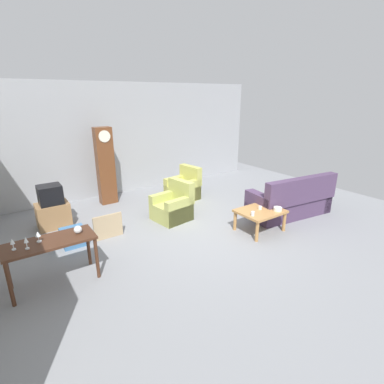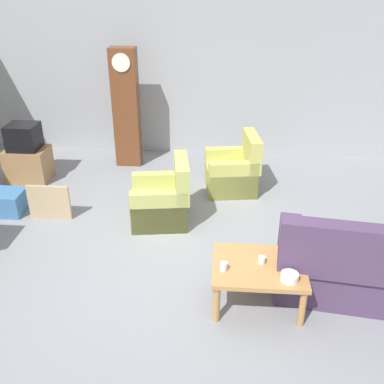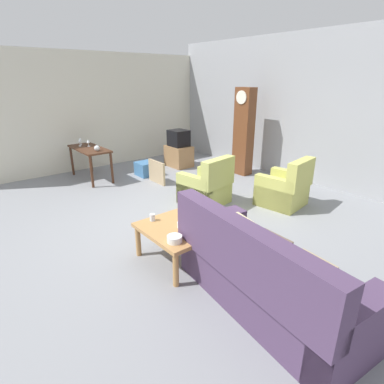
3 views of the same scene
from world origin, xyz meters
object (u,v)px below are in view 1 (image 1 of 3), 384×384
object	(u,v)px
tv_stand_cabinet	(53,215)
wine_glass_mid	(26,241)
storage_box_blue	(74,237)
cup_white_porcelain	(260,208)
glass_dome_cloche	(78,230)
armchair_olive_near	(173,207)
wine_glass_short	(38,235)
framed_picture_leaning	(108,226)
wine_glass_tall	(12,243)
console_table_dark	(51,247)
bowl_white_stacked	(278,209)
grandfather_clock	(105,166)
tv_crt	(50,195)
couch_floral	(291,202)
coffee_table_wood	(260,213)
armchair_olive_far	(184,188)
cup_blue_rimmed	(253,214)

from	to	relation	value
tv_stand_cabinet	wine_glass_mid	bearing A→B (deg)	-106.83
storage_box_blue	cup_white_porcelain	distance (m)	3.92
glass_dome_cloche	cup_white_porcelain	world-z (taller)	glass_dome_cloche
glass_dome_cloche	cup_white_porcelain	bearing A→B (deg)	-7.77
armchair_olive_near	wine_glass_short	distance (m)	3.20
framed_picture_leaning	wine_glass_tall	bearing A→B (deg)	-148.54
console_table_dark	glass_dome_cloche	xyz separation A→B (m)	(0.43, 0.01, 0.17)
wine_glass_short	bowl_white_stacked	bearing A→B (deg)	-10.14
grandfather_clock	glass_dome_cloche	distance (m)	3.43
tv_crt	wine_glass_short	size ratio (longest dim) A/B	2.78
console_table_dark	wine_glass_short	distance (m)	0.26
armchair_olive_near	wine_glass_mid	world-z (taller)	wine_glass_mid
grandfather_clock	cup_white_porcelain	xyz separation A→B (m)	(2.15, -3.56, -0.52)
couch_floral	coffee_table_wood	world-z (taller)	couch_floral
couch_floral	wine_glass_short	distance (m)	5.51
glass_dome_cloche	armchair_olive_near	bearing A→B (deg)	24.13
cup_white_porcelain	wine_glass_tall	bearing A→B (deg)	174.06
tv_crt	bowl_white_stacked	bearing A→B (deg)	-37.53
cup_white_porcelain	wine_glass_mid	world-z (taller)	wine_glass_mid
coffee_table_wood	framed_picture_leaning	bearing A→B (deg)	151.36
console_table_dark	bowl_white_stacked	world-z (taller)	console_table_dark
storage_box_blue	wine_glass_tall	distance (m)	1.70
wine_glass_short	couch_floral	bearing A→B (deg)	-4.31
coffee_table_wood	tv_crt	xyz separation A→B (m)	(-3.66, 2.80, 0.35)
armchair_olive_far	storage_box_blue	xyz separation A→B (m)	(-3.28, -1.00, -0.14)
storage_box_blue	bowl_white_stacked	distance (m)	4.26
tv_crt	wine_glass_short	bearing A→B (deg)	-103.72
storage_box_blue	cup_blue_rimmed	distance (m)	3.64
couch_floral	tv_crt	world-z (taller)	couch_floral
couch_floral	storage_box_blue	xyz separation A→B (m)	(-4.78, 1.52, -0.19)
tv_stand_cabinet	armchair_olive_far	bearing A→B (deg)	-1.99
cup_white_porcelain	bowl_white_stacked	bearing A→B (deg)	-46.99
armchair_olive_far	cup_blue_rimmed	bearing A→B (deg)	-92.70
glass_dome_cloche	armchair_olive_far	bearing A→B (deg)	32.08
armchair_olive_far	glass_dome_cloche	xyz separation A→B (m)	(-3.41, -2.14, 0.50)
couch_floral	framed_picture_leaning	distance (m)	4.34
coffee_table_wood	cup_blue_rimmed	bearing A→B (deg)	-161.60
storage_box_blue	wine_glass_short	bearing A→B (deg)	-122.07
armchair_olive_far	wine_glass_tall	xyz separation A→B (m)	(-4.31, -2.16, 0.56)
console_table_dark	couch_floral	bearing A→B (deg)	-3.93
wine_glass_tall	armchair_olive_near	bearing A→B (deg)	18.50
glass_dome_cloche	cup_blue_rimmed	size ratio (longest dim) A/B	1.33
couch_floral	storage_box_blue	size ratio (longest dim) A/B	4.91
couch_floral	wine_glass_short	bearing A→B (deg)	175.69
console_table_dark	tv_stand_cabinet	distance (m)	2.34
cup_blue_rimmed	wine_glass_mid	distance (m)	4.06
wine_glass_tall	cup_blue_rimmed	bearing A→B (deg)	-8.67
coffee_table_wood	wine_glass_short	bearing A→B (deg)	172.24
framed_picture_leaning	console_table_dark	bearing A→B (deg)	-140.10
tv_crt	bowl_white_stacked	distance (m)	4.98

